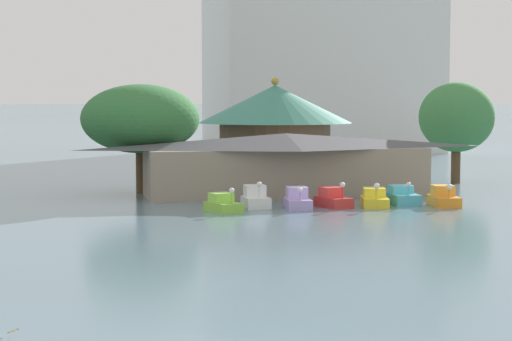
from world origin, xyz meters
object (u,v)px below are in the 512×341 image
background_building_block (319,52)px  pedal_boat_lavender (297,200)px  pedal_boat_lime (223,204)px  shoreline_tree_right (456,117)px  pedal_boat_red (333,199)px  green_roof_pavilion (275,124)px  pedal_boat_cyan (402,196)px  pedal_boat_orange (444,198)px  shoreline_tree_mid (140,119)px  boathouse (286,163)px  pedal_boat_yellow (375,199)px  pedal_boat_white (256,199)px

background_building_block → pedal_boat_lavender: bearing=-107.8°
pedal_boat_lime → shoreline_tree_right: (22.12, 14.48, 4.92)m
pedal_boat_red → green_roof_pavilion: green_roof_pavilion is taller
pedal_boat_lavender → pedal_boat_cyan: 7.41m
pedal_boat_orange → shoreline_tree_mid: (-18.29, 12.37, 4.92)m
boathouse → green_roof_pavilion: size_ratio=1.60×
shoreline_tree_mid → background_building_block: bearing=60.1°
pedal_boat_red → shoreline_tree_mid: shoreline_tree_mid is taller
pedal_boat_lavender → boathouse: (1.21, 7.64, 1.79)m
pedal_boat_lavender → pedal_boat_cyan: bearing=103.0°
pedal_boat_lime → pedal_boat_cyan: (12.26, 1.47, 0.04)m
pedal_boat_yellow → shoreline_tree_right: size_ratio=0.39×
pedal_boat_lavender → pedal_boat_red: pedal_boat_red is taller
pedal_boat_white → boathouse: 7.82m
green_roof_pavilion → shoreline_tree_right: green_roof_pavilion is taller
pedal_boat_white → green_roof_pavilion: size_ratio=0.17×
pedal_boat_yellow → boathouse: (-3.93, 7.68, 1.85)m
pedal_boat_lime → boathouse: bearing=124.0°
pedal_boat_cyan → green_roof_pavilion: (-3.43, 20.95, 4.19)m
green_roof_pavilion → background_building_block: size_ratio=0.47×
pedal_boat_white → pedal_boat_cyan: (9.86, -0.14, -0.07)m
pedal_boat_yellow → background_building_block: (14.29, 60.45, 12.51)m
pedal_boat_cyan → boathouse: (-6.15, 6.79, 1.83)m
pedal_boat_lime → pedal_boat_lavender: pedal_boat_lime is taller
pedal_boat_lavender → shoreline_tree_right: size_ratio=0.35×
boathouse → pedal_boat_orange: bearing=-45.6°
pedal_boat_yellow → pedal_boat_orange: size_ratio=1.08×
pedal_boat_lavender → shoreline_tree_right: shoreline_tree_right is taller
pedal_boat_white → green_roof_pavilion: (6.43, 20.81, 4.12)m
pedal_boat_yellow → boathouse: 8.82m
pedal_boat_white → green_roof_pavilion: 22.17m
pedal_boat_white → shoreline_tree_mid: (-6.24, 10.49, 4.88)m
shoreline_tree_right → background_building_block: size_ratio=0.29×
shoreline_tree_mid → pedal_boat_red: bearing=-45.3°
pedal_boat_red → shoreline_tree_right: size_ratio=0.34×
green_roof_pavilion → pedal_boat_white: bearing=-107.2°
boathouse → background_building_block: 56.83m
pedal_boat_red → green_roof_pavilion: size_ratio=0.21×
pedal_boat_orange → background_building_block: size_ratio=0.11×
shoreline_tree_right → pedal_boat_lime: bearing=-146.8°
pedal_boat_red → pedal_boat_yellow: pedal_boat_red is taller
green_roof_pavilion → shoreline_tree_right: 15.49m
pedal_boat_lavender → pedal_boat_cyan: size_ratio=0.98×
pedal_boat_red → pedal_boat_orange: 7.22m
pedal_boat_red → pedal_boat_yellow: (2.72, -0.23, -0.03)m
pedal_boat_white → shoreline_tree_right: size_ratio=0.27×
shoreline_tree_mid → pedal_boat_cyan: bearing=-33.4°
pedal_boat_white → shoreline_tree_mid: bearing=-150.4°
pedal_boat_white → shoreline_tree_right: bearing=122.0°
pedal_boat_white → pedal_boat_yellow: bearing=81.2°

